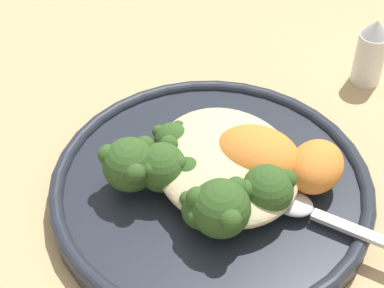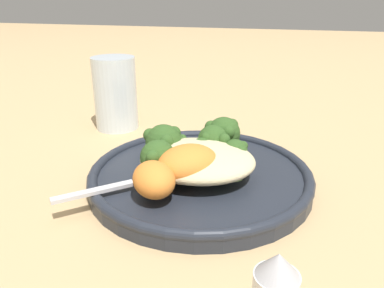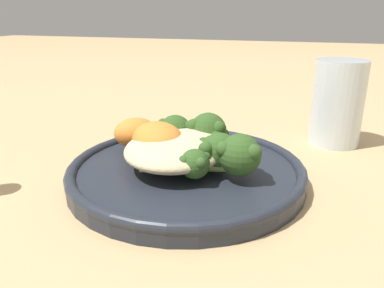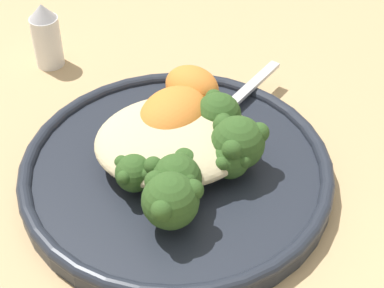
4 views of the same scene
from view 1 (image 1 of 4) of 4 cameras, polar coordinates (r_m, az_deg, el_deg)
name	(u,v)px [view 1 (image 1 of 4)]	position (r m, az deg, el deg)	size (l,w,h in m)	color
ground_plane	(221,188)	(0.53, 2.58, -3.95)	(4.00, 4.00, 0.00)	tan
plate	(211,188)	(0.51, 1.73, -3.93)	(0.26, 0.26, 0.02)	#232833
quinoa_mound	(225,164)	(0.50, 2.97, -1.76)	(0.13, 0.11, 0.03)	beige
broccoli_stalk_0	(184,142)	(0.51, -0.75, 0.20)	(0.04, 0.08, 0.03)	#8EB25B
broccoli_stalk_1	(140,163)	(0.49, -4.60, -1.69)	(0.05, 0.13, 0.04)	#8EB25B
broccoli_stalk_2	(169,161)	(0.49, -2.07, -1.51)	(0.04, 0.10, 0.04)	#8EB25B
broccoli_stalk_3	(202,167)	(0.50, 0.89, -2.03)	(0.05, 0.07, 0.03)	#8EB25B
broccoli_stalk_4	(210,196)	(0.47, 1.58, -4.62)	(0.09, 0.08, 0.03)	#8EB25B
broccoli_stalk_5	(223,200)	(0.46, 2.77, -4.97)	(0.11, 0.08, 0.04)	#8EB25B
broccoli_stalk_6	(262,184)	(0.48, 6.27, -3.56)	(0.11, 0.05, 0.04)	#8EB25B
sweet_potato_chunk_0	(316,167)	(0.50, 10.94, -1.98)	(0.05, 0.04, 0.04)	orange
sweet_potato_chunk_1	(257,155)	(0.50, 5.76, -1.01)	(0.07, 0.05, 0.04)	orange
spoon	(310,211)	(0.49, 10.46, -5.86)	(0.10, 0.09, 0.01)	silver
salt_shaker	(371,52)	(0.63, 15.62, 7.88)	(0.03, 0.03, 0.07)	white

